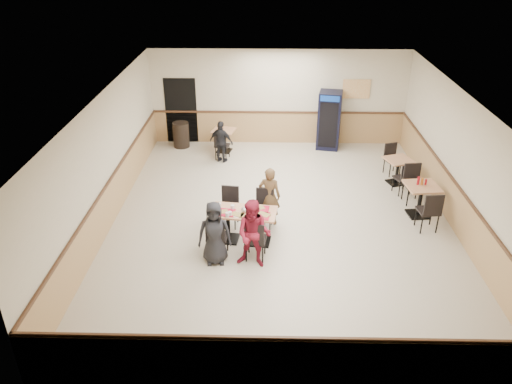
{
  "coord_description": "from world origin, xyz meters",
  "views": [
    {
      "loc": [
        -0.36,
        -10.24,
        6.12
      ],
      "look_at": [
        -0.58,
        -0.5,
        1.02
      ],
      "focal_mm": 35.0,
      "sensor_mm": 36.0,
      "label": 1
    }
  ],
  "objects_px": {
    "diner_woman_left": "(214,233)",
    "diner_woman_right": "(254,234)",
    "side_table_far": "(398,167)",
    "diner_man_opposite": "(269,196)",
    "lone_diner": "(221,142)",
    "side_table_near": "(421,196)",
    "pepsi_cooler": "(329,120)",
    "back_table": "(224,137)",
    "main_table": "(244,221)",
    "trash_bin": "(181,135)"
  },
  "relations": [
    {
      "from": "diner_woman_left",
      "to": "trash_bin",
      "type": "height_order",
      "value": "diner_woman_left"
    },
    {
      "from": "diner_woman_right",
      "to": "lone_diner",
      "type": "height_order",
      "value": "diner_woman_right"
    },
    {
      "from": "diner_woman_right",
      "to": "side_table_near",
      "type": "relative_size",
      "value": 1.8
    },
    {
      "from": "back_table",
      "to": "trash_bin",
      "type": "distance_m",
      "value": 1.43
    },
    {
      "from": "side_table_near",
      "to": "diner_man_opposite",
      "type": "bearing_deg",
      "value": -173.06
    },
    {
      "from": "diner_woman_left",
      "to": "back_table",
      "type": "relative_size",
      "value": 1.74
    },
    {
      "from": "diner_woman_right",
      "to": "side_table_near",
      "type": "distance_m",
      "value": 4.47
    },
    {
      "from": "diner_woman_left",
      "to": "pepsi_cooler",
      "type": "relative_size",
      "value": 0.77
    },
    {
      "from": "diner_man_opposite",
      "to": "trash_bin",
      "type": "distance_m",
      "value": 5.44
    },
    {
      "from": "diner_woman_right",
      "to": "diner_man_opposite",
      "type": "relative_size",
      "value": 1.05
    },
    {
      "from": "diner_woman_right",
      "to": "trash_bin",
      "type": "xyz_separation_m",
      "value": [
        -2.48,
        6.35,
        -0.34
      ]
    },
    {
      "from": "pepsi_cooler",
      "to": "side_table_near",
      "type": "bearing_deg",
      "value": -56.74
    },
    {
      "from": "diner_woman_left",
      "to": "back_table",
      "type": "xyz_separation_m",
      "value": [
        -0.29,
        5.89,
        -0.22
      ]
    },
    {
      "from": "pepsi_cooler",
      "to": "diner_woman_right",
      "type": "bearing_deg",
      "value": -97.92
    },
    {
      "from": "diner_man_opposite",
      "to": "pepsi_cooler",
      "type": "distance_m",
      "value": 5.06
    },
    {
      "from": "diner_woman_left",
      "to": "lone_diner",
      "type": "distance_m",
      "value": 5.1
    },
    {
      "from": "lone_diner",
      "to": "back_table",
      "type": "xyz_separation_m",
      "value": [
        0.0,
        0.8,
        -0.16
      ]
    },
    {
      "from": "pepsi_cooler",
      "to": "side_table_far",
      "type": "bearing_deg",
      "value": -46.57
    },
    {
      "from": "diner_man_opposite",
      "to": "lone_diner",
      "type": "relative_size",
      "value": 1.12
    },
    {
      "from": "side_table_far",
      "to": "pepsi_cooler",
      "type": "distance_m",
      "value": 3.02
    },
    {
      "from": "trash_bin",
      "to": "side_table_far",
      "type": "bearing_deg",
      "value": -21.58
    },
    {
      "from": "pepsi_cooler",
      "to": "main_table",
      "type": "bearing_deg",
      "value": -102.88
    },
    {
      "from": "side_table_far",
      "to": "side_table_near",
      "type": "bearing_deg",
      "value": -85.3
    },
    {
      "from": "pepsi_cooler",
      "to": "lone_diner",
      "type": "bearing_deg",
      "value": -149.04
    },
    {
      "from": "diner_woman_left",
      "to": "trash_bin",
      "type": "bearing_deg",
      "value": 99.31
    },
    {
      "from": "diner_man_opposite",
      "to": "side_table_near",
      "type": "height_order",
      "value": "diner_man_opposite"
    },
    {
      "from": "side_table_far",
      "to": "main_table",
      "type": "bearing_deg",
      "value": -143.6
    },
    {
      "from": "diner_man_opposite",
      "to": "side_table_far",
      "type": "distance_m",
      "value": 4.1
    },
    {
      "from": "main_table",
      "to": "diner_man_opposite",
      "type": "distance_m",
      "value": 0.99
    },
    {
      "from": "pepsi_cooler",
      "to": "trash_bin",
      "type": "bearing_deg",
      "value": -168.57
    },
    {
      "from": "side_table_near",
      "to": "pepsi_cooler",
      "type": "bearing_deg",
      "value": 112.36
    },
    {
      "from": "main_table",
      "to": "diner_man_opposite",
      "type": "xyz_separation_m",
      "value": [
        0.56,
        0.79,
        0.21
      ]
    },
    {
      "from": "diner_man_opposite",
      "to": "back_table",
      "type": "height_order",
      "value": "diner_man_opposite"
    },
    {
      "from": "back_table",
      "to": "diner_woman_right",
      "type": "bearing_deg",
      "value": -79.66
    },
    {
      "from": "main_table",
      "to": "diner_woman_left",
      "type": "relative_size",
      "value": 1.07
    },
    {
      "from": "diner_man_opposite",
      "to": "trash_bin",
      "type": "height_order",
      "value": "diner_man_opposite"
    },
    {
      "from": "diner_man_opposite",
      "to": "side_table_far",
      "type": "bearing_deg",
      "value": -136.22
    },
    {
      "from": "diner_man_opposite",
      "to": "side_table_far",
      "type": "xyz_separation_m",
      "value": [
        3.47,
        2.18,
        -0.24
      ]
    },
    {
      "from": "diner_woman_left",
      "to": "diner_woman_right",
      "type": "bearing_deg",
      "value": -12.95
    },
    {
      "from": "side_table_far",
      "to": "diner_man_opposite",
      "type": "bearing_deg",
      "value": -147.92
    },
    {
      "from": "side_table_far",
      "to": "back_table",
      "type": "relative_size",
      "value": 1.06
    },
    {
      "from": "lone_diner",
      "to": "side_table_near",
      "type": "relative_size",
      "value": 1.53
    },
    {
      "from": "side_table_near",
      "to": "pepsi_cooler",
      "type": "height_order",
      "value": "pepsi_cooler"
    },
    {
      "from": "diner_woman_left",
      "to": "back_table",
      "type": "bearing_deg",
      "value": 87.08
    },
    {
      "from": "diner_woman_left",
      "to": "diner_woman_right",
      "type": "xyz_separation_m",
      "value": [
        0.8,
        -0.1,
        0.05
      ]
    },
    {
      "from": "side_table_far",
      "to": "back_table",
      "type": "bearing_deg",
      "value": 156.43
    },
    {
      "from": "side_table_far",
      "to": "back_table",
      "type": "height_order",
      "value": "side_table_far"
    },
    {
      "from": "side_table_far",
      "to": "pepsi_cooler",
      "type": "bearing_deg",
      "value": 122.53
    },
    {
      "from": "side_table_near",
      "to": "diner_woman_right",
      "type": "bearing_deg",
      "value": -151.55
    },
    {
      "from": "diner_woman_right",
      "to": "side_table_far",
      "type": "xyz_separation_m",
      "value": [
        3.79,
        3.87,
        -0.27
      ]
    }
  ]
}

